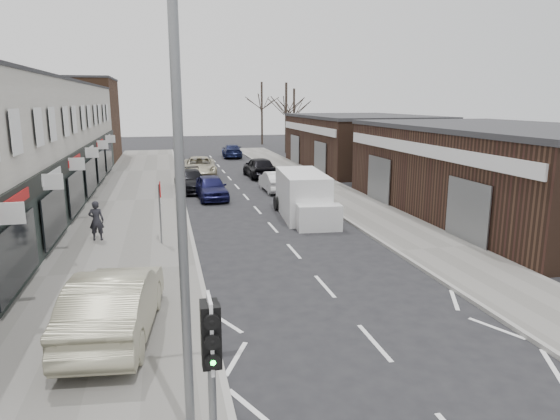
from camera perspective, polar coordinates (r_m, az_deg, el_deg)
ground at (r=11.63m, az=14.88°, el=-18.83°), size 160.00×160.00×0.00m
pavement_left at (r=31.31m, az=-16.20°, el=1.03°), size 5.50×64.00×0.12m
pavement_right at (r=33.03m, az=5.98°, el=2.02°), size 3.50×64.00×0.12m
brick_block_far at (r=54.41m, az=-22.48°, el=9.38°), size 8.00×10.00×8.00m
right_unit_near at (r=28.85m, az=24.26°, el=3.91°), size 10.00×18.00×4.50m
right_unit_far at (r=46.26m, az=9.15°, el=7.62°), size 10.00×16.00×4.50m
tree_far_a at (r=58.68m, az=0.70°, el=6.54°), size 3.60×3.60×8.00m
tree_far_b at (r=65.08m, az=1.58°, el=7.11°), size 3.60×3.60×7.50m
tree_far_c at (r=70.25m, az=-2.05°, el=7.49°), size 3.60×3.60×8.50m
traffic_light at (r=7.57m, az=-7.90°, el=-15.53°), size 0.28×0.60×3.10m
street_lamp at (r=8.02m, az=-10.07°, el=2.67°), size 2.23×0.22×8.00m
warning_sign at (r=21.03m, az=-13.53°, el=1.76°), size 0.12×0.80×2.70m
white_van at (r=25.84m, az=2.68°, el=1.55°), size 2.57×6.18×2.34m
sedan_on_pavement at (r=13.41m, az=-18.36°, el=-10.05°), size 2.38×5.35×1.71m
pedestrian at (r=22.54m, az=-20.25°, el=-1.14°), size 0.66×0.47×1.72m
parked_car_left_a at (r=31.10m, az=-7.90°, el=2.60°), size 2.00×4.42×1.47m
parked_car_left_b at (r=34.17m, az=-10.15°, el=3.33°), size 2.25×4.94×1.40m
parked_car_left_c at (r=40.61m, az=-9.18°, el=4.90°), size 2.91×5.78×1.57m
parked_car_right_a at (r=33.45m, az=-0.61°, el=3.31°), size 1.47×4.15×1.37m
parked_car_right_b at (r=39.65m, az=-2.38°, el=4.92°), size 2.13×4.91×1.65m
parked_car_right_c at (r=54.15m, az=-5.52°, el=6.74°), size 2.30×4.99×1.41m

